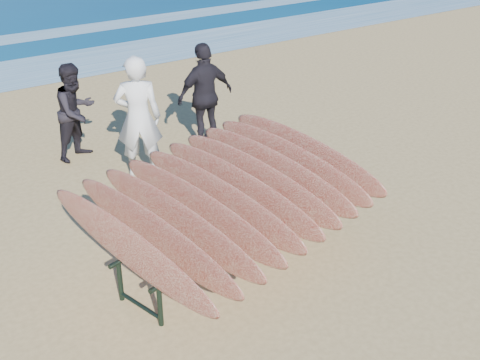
{
  "coord_description": "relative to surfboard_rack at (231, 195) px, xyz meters",
  "views": [
    {
      "loc": [
        -3.74,
        -4.5,
        4.25
      ],
      "look_at": [
        0.0,
        0.8,
        0.95
      ],
      "focal_mm": 45.0,
      "sensor_mm": 36.0,
      "label": 1
    }
  ],
  "objects": [
    {
      "name": "person_white",
      "position": [
        0.13,
        2.68,
        0.12
      ],
      "size": [
        0.83,
        0.74,
        1.92
      ],
      "primitive_type": "imported",
      "rotation": [
        0.0,
        0.0,
        2.65
      ],
      "color": "silver",
      "rests_on": "ground"
    },
    {
      "name": "foam_near",
      "position": [
        0.19,
        9.29,
        -0.83
      ],
      "size": [
        160.0,
        160.0,
        0.0
      ],
      "primitive_type": "plane",
      "color": "white",
      "rests_on": "ground"
    },
    {
      "name": "ground",
      "position": [
        0.19,
        -0.71,
        -0.84
      ],
      "size": [
        120.0,
        120.0,
        0.0
      ],
      "primitive_type": "plane",
      "color": "tan",
      "rests_on": "ground"
    },
    {
      "name": "surfboard_rack",
      "position": [
        0.0,
        0.0,
        0.0
      ],
      "size": [
        3.69,
        3.26,
        1.32
      ],
      "rotation": [
        0.0,
        0.0,
        0.24
      ],
      "color": "black",
      "rests_on": "ground"
    },
    {
      "name": "person_dark_b",
      "position": [
        1.6,
        3.11,
        0.06
      ],
      "size": [
        1.06,
        0.44,
        1.8
      ],
      "primitive_type": "imported",
      "rotation": [
        0.0,
        0.0,
        3.14
      ],
      "color": "black",
      "rests_on": "ground"
    },
    {
      "name": "person_dark_a",
      "position": [
        -0.41,
        3.88,
        -0.04
      ],
      "size": [
        0.96,
        0.87,
        1.61
      ],
      "primitive_type": "imported",
      "rotation": [
        0.0,
        0.0,
        0.41
      ],
      "color": "black",
      "rests_on": "ground"
    }
  ]
}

